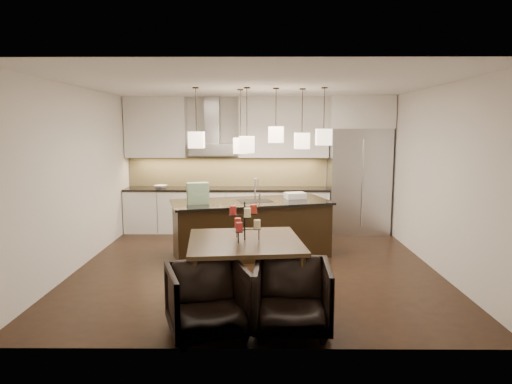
{
  "coord_description": "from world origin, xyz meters",
  "views": [
    {
      "loc": [
        0.05,
        -6.99,
        2.17
      ],
      "look_at": [
        0.0,
        0.2,
        1.15
      ],
      "focal_mm": 32.0,
      "sensor_mm": 36.0,
      "label": 1
    }
  ],
  "objects_px": {
    "dining_table": "(245,272)",
    "armchair_left": "(208,300)",
    "island_body": "(251,229)",
    "armchair_right": "(292,297)",
    "refrigerator": "(358,181)"
  },
  "relations": [
    {
      "from": "dining_table",
      "to": "armchair_left",
      "type": "bearing_deg",
      "value": -119.25
    },
    {
      "from": "armchair_left",
      "to": "island_body",
      "type": "bearing_deg",
      "value": 64.11
    },
    {
      "from": "island_body",
      "to": "armchair_right",
      "type": "xyz_separation_m",
      "value": [
        0.5,
        -2.95,
        -0.07
      ]
    },
    {
      "from": "island_body",
      "to": "armchair_left",
      "type": "relative_size",
      "value": 3.1
    },
    {
      "from": "island_body",
      "to": "dining_table",
      "type": "distance_m",
      "value": 2.19
    },
    {
      "from": "refrigerator",
      "to": "dining_table",
      "type": "xyz_separation_m",
      "value": [
        -2.22,
        -3.95,
        -0.67
      ]
    },
    {
      "from": "armchair_right",
      "to": "dining_table",
      "type": "bearing_deg",
      "value": 127.64
    },
    {
      "from": "refrigerator",
      "to": "armchair_left",
      "type": "bearing_deg",
      "value": -118.27
    },
    {
      "from": "dining_table",
      "to": "armchair_left",
      "type": "height_order",
      "value": "dining_table"
    },
    {
      "from": "armchair_left",
      "to": "armchair_right",
      "type": "bearing_deg",
      "value": -12.26
    },
    {
      "from": "refrigerator",
      "to": "armchair_right",
      "type": "height_order",
      "value": "refrigerator"
    },
    {
      "from": "armchair_left",
      "to": "armchair_right",
      "type": "distance_m",
      "value": 0.9
    },
    {
      "from": "armchair_left",
      "to": "armchair_right",
      "type": "xyz_separation_m",
      "value": [
        0.89,
        0.1,
        0.0
      ]
    },
    {
      "from": "island_body",
      "to": "armchair_left",
      "type": "bearing_deg",
      "value": -112.79
    },
    {
      "from": "armchair_right",
      "to": "refrigerator",
      "type": "bearing_deg",
      "value": 72.99
    }
  ]
}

